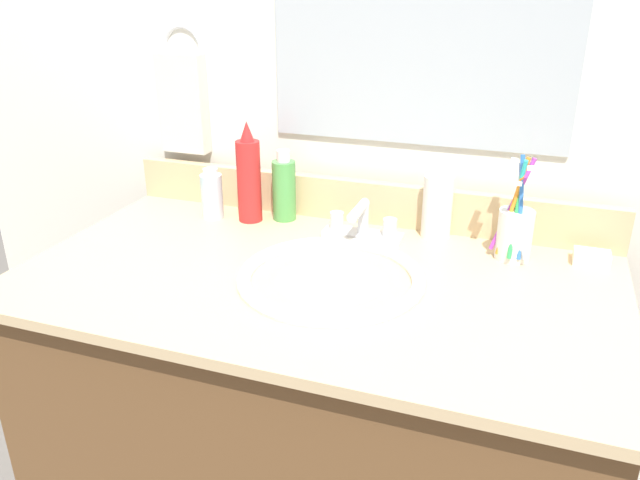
{
  "coord_description": "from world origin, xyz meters",
  "views": [
    {
      "loc": [
        0.34,
        -0.94,
        1.22
      ],
      "look_at": [
        0.01,
        0.0,
        0.79
      ],
      "focal_mm": 35.31,
      "sensor_mm": 36.0,
      "label": 1
    }
  ],
  "objects_px": {
    "bottle_toner_green": "(284,189)",
    "bottle_spray_red": "(249,178)",
    "cup_white_ceramic": "(515,229)",
    "bottle_lotion_white": "(437,205)",
    "hand_towel": "(183,104)",
    "faucet": "(362,226)",
    "soap_bar": "(592,258)",
    "bottle_gel_clear": "(212,195)"
  },
  "relations": [
    {
      "from": "bottle_toner_green",
      "to": "bottle_spray_red",
      "type": "height_order",
      "value": "bottle_spray_red"
    },
    {
      "from": "cup_white_ceramic",
      "to": "bottle_lotion_white",
      "type": "bearing_deg",
      "value": 159.3
    },
    {
      "from": "hand_towel",
      "to": "faucet",
      "type": "bearing_deg",
      "value": -14.2
    },
    {
      "from": "hand_towel",
      "to": "bottle_toner_green",
      "type": "relative_size",
      "value": 1.44
    },
    {
      "from": "faucet",
      "to": "bottle_spray_red",
      "type": "xyz_separation_m",
      "value": [
        -0.26,
        0.02,
        0.07
      ]
    },
    {
      "from": "hand_towel",
      "to": "cup_white_ceramic",
      "type": "bearing_deg",
      "value": -8.41
    },
    {
      "from": "hand_towel",
      "to": "bottle_toner_green",
      "type": "xyz_separation_m",
      "value": [
        0.27,
        -0.06,
        -0.15
      ]
    },
    {
      "from": "cup_white_ceramic",
      "to": "bottle_toner_green",
      "type": "bearing_deg",
      "value": 174.47
    },
    {
      "from": "soap_bar",
      "to": "bottle_spray_red",
      "type": "bearing_deg",
      "value": -179.23
    },
    {
      "from": "bottle_toner_green",
      "to": "cup_white_ceramic",
      "type": "relative_size",
      "value": 0.77
    },
    {
      "from": "faucet",
      "to": "cup_white_ceramic",
      "type": "xyz_separation_m",
      "value": [
        0.29,
        0.01,
        0.03
      ]
    },
    {
      "from": "hand_towel",
      "to": "bottle_toner_green",
      "type": "bearing_deg",
      "value": -13.41
    },
    {
      "from": "bottle_lotion_white",
      "to": "cup_white_ceramic",
      "type": "distance_m",
      "value": 0.16
    },
    {
      "from": "bottle_lotion_white",
      "to": "soap_bar",
      "type": "height_order",
      "value": "bottle_lotion_white"
    },
    {
      "from": "hand_towel",
      "to": "soap_bar",
      "type": "bearing_deg",
      "value": -5.55
    },
    {
      "from": "hand_towel",
      "to": "bottle_toner_green",
      "type": "distance_m",
      "value": 0.32
    },
    {
      "from": "hand_towel",
      "to": "cup_white_ceramic",
      "type": "height_order",
      "value": "hand_towel"
    },
    {
      "from": "bottle_spray_red",
      "to": "bottle_lotion_white",
      "type": "height_order",
      "value": "bottle_spray_red"
    },
    {
      "from": "faucet",
      "to": "hand_towel",
      "type": "bearing_deg",
      "value": 165.8
    },
    {
      "from": "bottle_gel_clear",
      "to": "cup_white_ceramic",
      "type": "relative_size",
      "value": 0.56
    },
    {
      "from": "faucet",
      "to": "bottle_spray_red",
      "type": "distance_m",
      "value": 0.27
    },
    {
      "from": "bottle_gel_clear",
      "to": "cup_white_ceramic",
      "type": "bearing_deg",
      "value": -0.18
    },
    {
      "from": "bottle_gel_clear",
      "to": "soap_bar",
      "type": "xyz_separation_m",
      "value": [
        0.77,
        0.02,
        -0.04
      ]
    },
    {
      "from": "bottle_gel_clear",
      "to": "bottle_spray_red",
      "type": "height_order",
      "value": "bottle_spray_red"
    },
    {
      "from": "bottle_toner_green",
      "to": "bottle_lotion_white",
      "type": "bearing_deg",
      "value": 2.04
    },
    {
      "from": "bottle_gel_clear",
      "to": "bottle_lotion_white",
      "type": "height_order",
      "value": "bottle_lotion_white"
    },
    {
      "from": "bottle_lotion_white",
      "to": "soap_bar",
      "type": "relative_size",
      "value": 2.28
    },
    {
      "from": "faucet",
      "to": "bottle_spray_red",
      "type": "bearing_deg",
      "value": 175.38
    },
    {
      "from": "bottle_gel_clear",
      "to": "faucet",
      "type": "bearing_deg",
      "value": -1.26
    },
    {
      "from": "faucet",
      "to": "bottle_toner_green",
      "type": "xyz_separation_m",
      "value": [
        -0.19,
        0.05,
        0.04
      ]
    },
    {
      "from": "bottle_toner_green",
      "to": "cup_white_ceramic",
      "type": "xyz_separation_m",
      "value": [
        0.48,
        -0.05,
        -0.01
      ]
    },
    {
      "from": "hand_towel",
      "to": "bottle_lotion_white",
      "type": "bearing_deg",
      "value": -5.07
    },
    {
      "from": "hand_towel",
      "to": "bottle_gel_clear",
      "type": "height_order",
      "value": "hand_towel"
    },
    {
      "from": "faucet",
      "to": "bottle_gel_clear",
      "type": "height_order",
      "value": "bottle_gel_clear"
    },
    {
      "from": "hand_towel",
      "to": "bottle_gel_clear",
      "type": "xyz_separation_m",
      "value": [
        0.12,
        -0.11,
        -0.17
      ]
    },
    {
      "from": "soap_bar",
      "to": "bottle_toner_green",
      "type": "bearing_deg",
      "value": 177.97
    },
    {
      "from": "bottle_spray_red",
      "to": "cup_white_ceramic",
      "type": "xyz_separation_m",
      "value": [
        0.55,
        -0.02,
        -0.04
      ]
    },
    {
      "from": "bottle_spray_red",
      "to": "soap_bar",
      "type": "relative_size",
      "value": 3.37
    },
    {
      "from": "faucet",
      "to": "bottle_lotion_white",
      "type": "distance_m",
      "value": 0.16
    },
    {
      "from": "bottle_spray_red",
      "to": "cup_white_ceramic",
      "type": "distance_m",
      "value": 0.55
    },
    {
      "from": "faucet",
      "to": "bottle_lotion_white",
      "type": "bearing_deg",
      "value": 24.95
    },
    {
      "from": "bottle_toner_green",
      "to": "soap_bar",
      "type": "xyz_separation_m",
      "value": [
        0.62,
        -0.02,
        -0.06
      ]
    }
  ]
}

